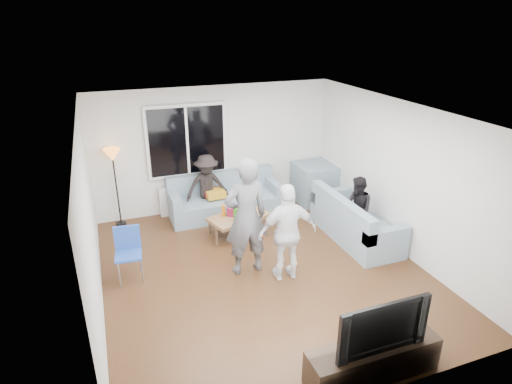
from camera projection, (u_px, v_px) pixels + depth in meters
name	position (u px, v px, depth m)	size (l,w,h in m)	color
floor	(263.00, 272.00, 7.09)	(5.00, 5.50, 0.04)	#56351C
ceiling	(264.00, 112.00, 6.07)	(5.00, 5.50, 0.04)	white
wall_back	(215.00, 149.00, 8.98)	(5.00, 0.04, 2.60)	silver
wall_front	(367.00, 304.00, 4.18)	(5.00, 0.04, 2.60)	silver
wall_left	(88.00, 224.00, 5.77)	(0.04, 5.50, 2.60)	silver
wall_right	(400.00, 178.00, 7.39)	(0.04, 5.50, 2.60)	silver
window_frame	(187.00, 141.00, 8.62)	(1.62, 0.06, 1.47)	white
window_glass	(187.00, 141.00, 8.58)	(1.50, 0.02, 1.35)	black
window_mullion	(187.00, 141.00, 8.57)	(0.05, 0.03, 1.35)	white
radiator	(191.00, 198.00, 9.06)	(1.30, 0.12, 0.62)	silver
potted_plant	(203.00, 175.00, 8.93)	(0.19, 0.16, 0.35)	#255C28
vase	(171.00, 184.00, 8.76)	(0.15, 0.15, 0.16)	white
sofa_back_section	(225.00, 196.00, 8.89)	(2.30, 0.85, 0.85)	gray
sofa_right_section	(356.00, 217.00, 7.96)	(0.85, 2.00, 0.85)	gray
sofa_corner	(315.00, 183.00, 9.56)	(0.85, 0.85, 0.85)	gray
cushion_yellow	(215.00, 194.00, 8.77)	(0.38, 0.32, 0.14)	orange
cushion_red	(214.00, 192.00, 8.84)	(0.36, 0.30, 0.13)	maroon
coffee_table	(239.00, 225.00, 8.15)	(1.10, 0.60, 0.40)	#967048
pitcher	(231.00, 211.00, 8.06)	(0.17, 0.17, 0.17)	maroon
side_chair	(129.00, 256.00, 6.69)	(0.40, 0.40, 0.86)	#264BA6
floor_lamp	(117.00, 188.00, 8.34)	(0.32, 0.32, 1.56)	orange
player_left	(246.00, 217.00, 6.71)	(0.71, 0.46, 1.94)	#505156
player_right	(288.00, 233.00, 6.61)	(0.93, 0.39, 1.59)	silver
spectator_right	(357.00, 209.00, 7.88)	(0.58, 0.46, 1.20)	black
spectator_back	(207.00, 187.00, 8.71)	(0.86, 0.50, 1.34)	black
tv_console	(373.00, 360.00, 4.95)	(1.60, 0.40, 0.44)	#2F2317
television	(378.00, 322.00, 4.74)	(1.12, 0.15, 0.65)	black
bottle_a	(223.00, 211.00, 8.01)	(0.07, 0.07, 0.23)	#C46D0B
bottle_d	(251.00, 211.00, 8.00)	(0.07, 0.07, 0.23)	orange
bottle_b	(236.00, 214.00, 7.87)	(0.08, 0.08, 0.22)	#298718
bottle_e	(252.00, 204.00, 8.29)	(0.07, 0.07, 0.22)	black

